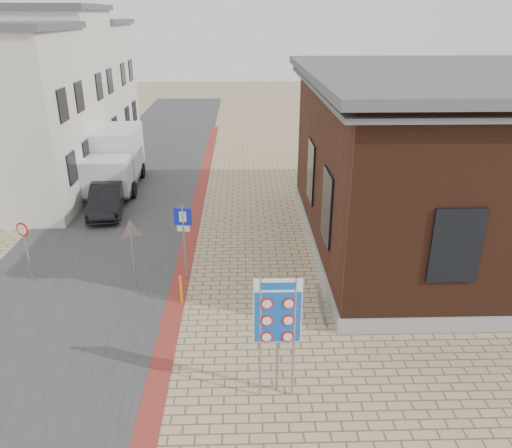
# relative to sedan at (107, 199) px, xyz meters

# --- Properties ---
(ground) EXTENTS (120.00, 120.00, 0.00)m
(ground) POSITION_rel_sedan_xyz_m (6.11, -10.89, -0.67)
(ground) COLOR tan
(ground) RESTS_ON ground
(road_strip) EXTENTS (7.00, 60.00, 0.02)m
(road_strip) POSITION_rel_sedan_xyz_m (0.61, 4.11, -0.66)
(road_strip) COLOR #38383A
(road_strip) RESTS_ON ground
(curb_strip) EXTENTS (0.60, 40.00, 0.02)m
(curb_strip) POSITION_rel_sedan_xyz_m (4.11, -0.89, -0.65)
(curb_strip) COLOR maroon
(curb_strip) RESTS_ON ground
(brick_building) EXTENTS (13.00, 13.00, 6.80)m
(brick_building) POSITION_rel_sedan_xyz_m (15.11, -3.90, 2.82)
(brick_building) COLOR gray
(brick_building) RESTS_ON ground
(townhouse_mid) EXTENTS (7.40, 6.40, 9.10)m
(townhouse_mid) POSITION_rel_sedan_xyz_m (-4.88, 7.11, 3.90)
(townhouse_mid) COLOR silver
(townhouse_mid) RESTS_ON ground
(townhouse_far) EXTENTS (7.40, 6.40, 8.30)m
(townhouse_far) POSITION_rel_sedan_xyz_m (-4.88, 13.11, 3.50)
(townhouse_far) COLOR silver
(townhouse_far) RESTS_ON ground
(bike_rack) EXTENTS (0.08, 1.80, 0.60)m
(bike_rack) POSITION_rel_sedan_xyz_m (8.76, -8.69, -0.41)
(bike_rack) COLOR slate
(bike_rack) RESTS_ON ground
(sedan) EXTENTS (1.94, 4.22, 1.34)m
(sedan) POSITION_rel_sedan_xyz_m (0.00, 0.00, 0.00)
(sedan) COLOR black
(sedan) RESTS_ON ground
(box_truck) EXTENTS (2.68, 5.86, 3.01)m
(box_truck) POSITION_rel_sedan_xyz_m (-0.40, 3.80, 0.89)
(box_truck) COLOR slate
(box_truck) RESTS_ON ground
(border_sign) EXTENTS (1.11, 0.07, 3.24)m
(border_sign) POSITION_rel_sedan_xyz_m (7.09, -12.39, 1.68)
(border_sign) COLOR gray
(border_sign) RESTS_ON ground
(essen_sign) EXTENTS (0.59, 0.10, 2.19)m
(essen_sign) POSITION_rel_sedan_xyz_m (7.11, -12.19, 0.76)
(essen_sign) COLOR gray
(essen_sign) RESTS_ON ground
(parking_sign) EXTENTS (0.60, 0.10, 2.74)m
(parking_sign) POSITION_rel_sedan_xyz_m (4.31, -6.47, 1.22)
(parking_sign) COLOR gray
(parking_sign) RESTS_ON ground
(yield_sign) EXTENTS (0.82, 0.39, 2.43)m
(yield_sign) POSITION_rel_sedan_xyz_m (2.64, -6.95, 1.19)
(yield_sign) COLOR gray
(yield_sign) RESTS_ON ground
(speed_sign) EXTENTS (0.48, 0.24, 2.18)m
(speed_sign) POSITION_rel_sedan_xyz_m (-1.09, -6.39, 0.78)
(speed_sign) COLOR gray
(speed_sign) RESTS_ON ground
(bollard) EXTENTS (0.11, 0.11, 0.98)m
(bollard) POSITION_rel_sedan_xyz_m (4.31, -8.09, -0.18)
(bollard) COLOR orange
(bollard) RESTS_ON ground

